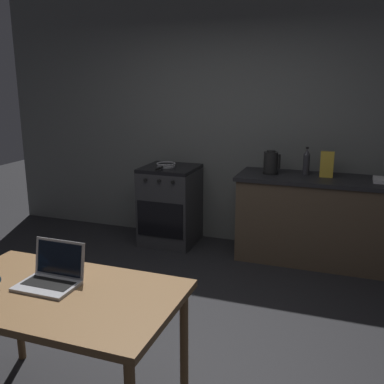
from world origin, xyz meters
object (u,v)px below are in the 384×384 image
object	(u,v)px
stove_oven	(170,205)
electric_kettle	(271,163)
bottle_b	(306,162)
laptop	(51,277)
frying_pan	(166,165)
dining_table	(59,305)
cereal_box	(327,164)

from	to	relation	value
stove_oven	electric_kettle	size ratio (longest dim) A/B	3.65
electric_kettle	bottle_b	distance (m)	0.36
laptop	frying_pan	world-z (taller)	laptop
electric_kettle	frying_pan	bearing A→B (deg)	-178.53
electric_kettle	bottle_b	world-z (taller)	bottle_b
stove_oven	frying_pan	xyz separation A→B (m)	(-0.04, -0.03, 0.48)
frying_pan	dining_table	bearing A→B (deg)	-78.91
stove_oven	cereal_box	bearing A→B (deg)	0.76
stove_oven	dining_table	size ratio (longest dim) A/B	0.69
cereal_box	bottle_b	size ratio (longest dim) A/B	0.90
dining_table	electric_kettle	xyz separation A→B (m)	(0.64, 2.77, 0.34)
electric_kettle	dining_table	bearing A→B (deg)	-103.07
laptop	bottle_b	xyz separation A→B (m)	(1.08, 2.78, 0.23)
stove_oven	bottle_b	size ratio (longest dim) A/B	3.11
laptop	electric_kettle	bearing A→B (deg)	65.41
dining_table	laptop	size ratio (longest dim) A/B	4.10
laptop	cereal_box	distance (m)	3.02
stove_oven	electric_kettle	xyz separation A→B (m)	(1.14, 0.00, 0.57)
stove_oven	dining_table	bearing A→B (deg)	-79.79
frying_pan	laptop	bearing A→B (deg)	-80.43
electric_kettle	frying_pan	xyz separation A→B (m)	(-1.18, -0.03, -0.09)
laptop	electric_kettle	xyz separation A→B (m)	(0.73, 2.70, 0.21)
laptop	frying_pan	bearing A→B (deg)	90.05
laptop	bottle_b	size ratio (longest dim) A/B	1.11
electric_kettle	frying_pan	size ratio (longest dim) A/B	0.63
stove_oven	electric_kettle	world-z (taller)	electric_kettle
electric_kettle	bottle_b	xyz separation A→B (m)	(0.35, 0.08, 0.02)
laptop	frying_pan	size ratio (longest dim) A/B	0.81
stove_oven	cereal_box	xyz separation A→B (m)	(1.70, 0.02, 0.58)
stove_oven	frying_pan	distance (m)	0.48
dining_table	electric_kettle	distance (m)	2.86
bottle_b	cereal_box	bearing A→B (deg)	-16.13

